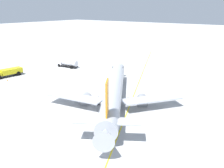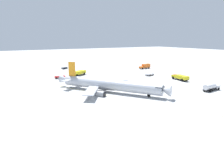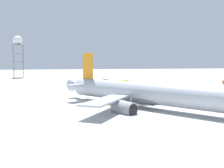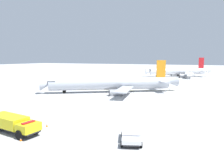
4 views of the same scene
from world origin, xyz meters
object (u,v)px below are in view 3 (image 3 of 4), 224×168
Objects in this scene: fire_tender_truck_extra at (116,83)px; ops_pickup_truck at (83,87)px; radar_tower at (18,43)px; baggage_truck_truck at (103,80)px; airliner_main at (149,94)px.

ops_pickup_truck is at bearing -15.40° from fire_tender_truck_extra.
radar_tower is at bearing -94.54° from fire_tender_truck_extra.
ops_pickup_truck is 1.31× the size of baggage_truck_truck.
airliner_main is 1.71× the size of radar_tower.
fire_tender_truck_extra is at bearing 31.14° from ops_pickup_truck.
airliner_main is at bearing -117.81° from baggage_truck_truck.
baggage_truck_truck is (-13.04, -31.14, -0.09)m from ops_pickup_truck.
baggage_truck_truck is 27.82m from fire_tender_truck_extra.
ops_pickup_truck is at bearing 158.94° from airliner_main.
baggage_truck_truck is (-5.77, -67.55, -1.91)m from airliner_main.
radar_tower reaches higher than ops_pickup_truck.
radar_tower is at bearing 107.22° from baggage_truck_truck.
radar_tower is (33.63, -114.27, 17.02)m from airliner_main.
baggage_truck_truck is 63.98m from radar_tower.
radar_tower is (26.36, -77.85, 18.84)m from ops_pickup_truck.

